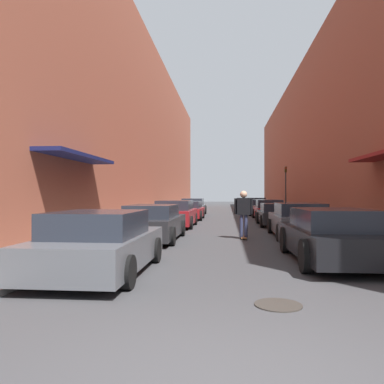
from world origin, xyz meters
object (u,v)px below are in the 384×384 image
at_px(parked_car_right_1, 299,221).
at_px(parked_car_right_2, 277,215).
at_px(parked_car_left_1, 153,223).
at_px(parked_car_left_4, 193,207).
at_px(parked_car_right_3, 269,210).
at_px(parked_car_left_0, 100,244).
at_px(parked_car_left_3, 189,211).
at_px(parked_car_right_0, 332,236).
at_px(parked_car_left_2, 175,214).
at_px(traffic_light, 286,185).
at_px(manhole_cover, 278,305).
at_px(skateboarder, 244,209).
at_px(parked_car_right_5, 256,205).
at_px(parked_car_right_4, 261,207).

relative_size(parked_car_right_1, parked_car_right_2, 1.13).
relative_size(parked_car_left_1, parked_car_left_4, 1.01).
relative_size(parked_car_left_1, parked_car_right_3, 0.99).
distance_m(parked_car_left_0, parked_car_right_2, 13.32).
bearing_deg(parked_car_left_3, parked_car_right_3, 6.72).
bearing_deg(parked_car_right_0, parked_car_left_1, 143.23).
bearing_deg(parked_car_left_2, parked_car_left_3, 88.94).
bearing_deg(parked_car_left_3, traffic_light, 38.47).
xyz_separation_m(parked_car_right_3, manhole_cover, (-1.97, -19.08, -0.61)).
bearing_deg(parked_car_right_0, traffic_light, 84.23).
distance_m(parked_car_right_2, parked_car_right_3, 4.91).
distance_m(parked_car_right_2, skateboarder, 6.36).
distance_m(parked_car_left_4, parked_car_right_5, 8.19).
bearing_deg(parked_car_right_3, parked_car_right_1, -90.06).
bearing_deg(parked_car_left_4, parked_car_left_2, -89.64).
xyz_separation_m(parked_car_left_1, parked_car_right_2, (5.23, 6.69, -0.04)).
relative_size(parked_car_right_4, skateboarder, 2.48).
height_order(parked_car_left_0, parked_car_right_5, parked_car_right_5).
bearing_deg(manhole_cover, parked_car_right_3, 84.11).
bearing_deg(parked_car_right_1, parked_car_left_0, -127.47).
bearing_deg(parked_car_left_3, parked_car_right_4, 47.67).
relative_size(parked_car_right_0, parked_car_right_4, 1.03).
relative_size(parked_car_left_2, parked_car_left_3, 1.05).
height_order(parked_car_right_4, parked_car_right_5, parked_car_right_5).
distance_m(parked_car_left_4, parked_car_right_0, 20.76).
distance_m(parked_car_left_2, parked_car_left_4, 10.82).
xyz_separation_m(parked_car_left_4, parked_car_right_2, (5.26, -9.59, -0.06)).
distance_m(parked_car_right_3, parked_car_right_5, 10.87).
relative_size(skateboarder, traffic_light, 0.48).
distance_m(parked_car_left_1, parked_car_left_4, 16.28).
xyz_separation_m(parked_car_left_2, manhole_cover, (3.33, -12.95, -0.63)).
distance_m(parked_car_left_0, parked_car_right_1, 8.77).
bearing_deg(traffic_light, skateboarder, -104.01).
distance_m(parked_car_right_0, parked_car_right_3, 15.42).
height_order(parked_car_left_1, parked_car_right_4, parked_car_left_1).
bearing_deg(skateboarder, parked_car_right_3, 79.05).
height_order(parked_car_left_3, parked_car_right_4, parked_car_right_4).
xyz_separation_m(parked_car_right_1, parked_car_right_5, (0.03, 21.07, -0.01)).
bearing_deg(parked_car_left_4, manhole_cover, -81.87).
xyz_separation_m(parked_car_right_0, parked_car_right_3, (0.21, 15.42, -0.02)).
height_order(parked_car_left_1, skateboarder, skateboarder).
bearing_deg(parked_car_left_3, parked_car_right_2, -40.15).
xyz_separation_m(parked_car_right_2, parked_car_right_5, (0.12, 15.77, 0.05)).
height_order(parked_car_left_0, manhole_cover, parked_car_left_0).
bearing_deg(parked_car_right_1, parked_car_left_4, 109.78).
bearing_deg(parked_car_left_3, parked_car_left_1, -90.72).
relative_size(parked_car_right_3, parked_car_right_5, 0.98).
bearing_deg(parked_car_left_0, parked_car_left_1, 89.86).
bearing_deg(parked_car_right_0, parked_car_left_0, -161.35).
bearing_deg(parked_car_right_5, skateboarder, -95.58).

